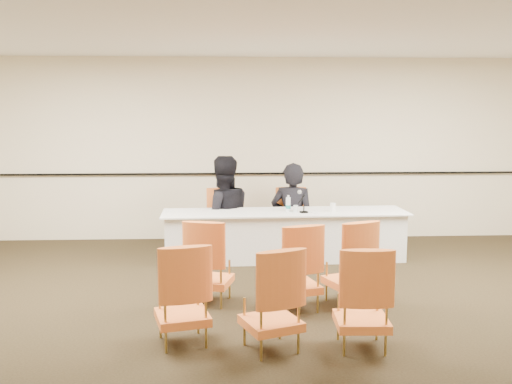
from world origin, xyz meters
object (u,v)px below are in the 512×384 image
water_bottle (288,203)px  coffee_cup (333,207)px  aud_chair_front_left (209,261)px  aud_chair_front_mid (296,266)px  panelist_second_chair (223,221)px  drinking_glass (296,209)px  aud_chair_back_left (182,293)px  panelist_second (223,219)px  panel_table (285,235)px  aud_chair_back_mid (271,298)px  panelist_main (292,223)px  microphone (304,202)px  aud_chair_back_right (362,297)px  panelist_main_chair (293,220)px  aud_chair_front_right (350,262)px

water_bottle → coffee_cup: 0.64m
aud_chair_front_left → aud_chair_front_mid: bearing=-0.9°
panelist_second_chair → drinking_glass: bearing=-30.3°
panelist_second_chair → aud_chair_front_mid: 2.75m
aud_chair_front_mid → aud_chair_back_left: bearing=-158.8°
panelist_second → aud_chair_front_mid: bearing=92.9°
panel_table → drinking_glass: bearing=-25.6°
coffee_cup → aud_chair_back_mid: aud_chair_back_mid is taller
aud_chair_front_left → aud_chair_back_left: 1.14m
aud_chair_back_mid → panel_table: bearing=60.6°
panelist_main → microphone: 0.80m
aud_chair_front_left → water_bottle: bearing=75.1°
aud_chair_front_mid → aud_chair_back_right: bearing=-81.6°
panelist_main → aud_chair_back_left: 3.79m
aud_chair_back_left → aud_chair_back_right: bearing=-20.9°
panelist_second → aud_chair_back_right: bearing=95.0°
coffee_cup → aud_chair_back_left: 3.51m
panelist_second → coffee_cup: panelist_second is taller
aud_chair_back_right → panel_table: bearing=99.5°
panelist_main_chair → drinking_glass: 0.66m
panelist_main → aud_chair_front_right: bearing=114.2°
aud_chair_back_right → drinking_glass: bearing=96.9°
panel_table → panelist_second_chair: bearing=148.9°
panelist_main_chair → panelist_second_chair: 1.07m
aud_chair_front_mid → aud_chair_back_right: size_ratio=1.00×
panel_table → panelist_main: size_ratio=1.89×
microphone → aud_chair_front_right: size_ratio=0.33×
panelist_second → water_bottle: (0.95, -0.50, 0.32)m
water_bottle → panelist_second: bearing=152.2°
panel_table → coffee_cup: 0.80m
panel_table → drinking_glass: size_ratio=34.95×
coffee_cup → panelist_main: bearing=130.3°
drinking_glass → aud_chair_front_mid: aud_chair_front_mid is taller
aud_chair_front_right → panelist_main: bearing=76.1°
panelist_main → aud_chair_back_mid: size_ratio=1.95×
panelist_second_chair → coffee_cup: panelist_second_chair is taller
drinking_glass → water_bottle: bearing=145.0°
drinking_glass → panelist_second_chair: bearing=151.5°
panelist_main → panelist_main_chair: panelist_main is taller
panelist_main_chair → aud_chair_front_left: bearing=-118.2°
panel_table → panelist_main_chair: (0.17, 0.54, 0.13)m
panelist_second_chair → panelist_second: bearing=178.2°
microphone → aud_chair_back_left: microphone is taller
panel_table → aud_chair_front_left: (-1.02, -1.87, 0.13)m
panelist_main → panelist_main_chair: bearing=-0.0°
drinking_glass → aud_chair_front_right: 1.96m
aud_chair_back_right → panelist_main: bearing=95.8°
aud_chair_back_mid → water_bottle: bearing=59.8°
drinking_glass → panel_table: bearing=156.2°
panelist_second → microphone: bearing=137.2°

